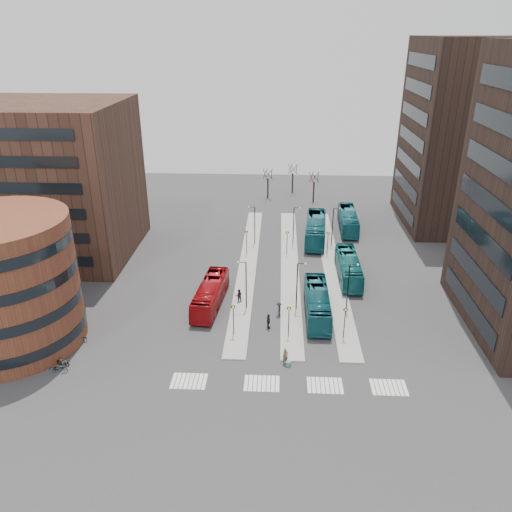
{
  "coord_description": "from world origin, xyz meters",
  "views": [
    {
      "loc": [
        0.31,
        -34.29,
        30.65
      ],
      "look_at": [
        -2.45,
        22.41,
        5.0
      ],
      "focal_mm": 35.0,
      "sensor_mm": 36.0,
      "label": 1
    }
  ],
  "objects_px": {
    "teal_bus_a": "(317,303)",
    "commuter_a": "(239,296)",
    "suitcase": "(288,364)",
    "commuter_c": "(279,309)",
    "commuter_b": "(268,321)",
    "teal_bus_b": "(316,229)",
    "bicycle_far": "(78,339)",
    "bicycle_mid": "(63,362)",
    "red_bus": "(210,294)",
    "teal_bus_c": "(348,267)",
    "teal_bus_d": "(348,220)",
    "bicycle_near": "(58,369)",
    "traveller": "(285,356)"
  },
  "relations": [
    {
      "from": "teal_bus_a",
      "to": "commuter_a",
      "type": "relative_size",
      "value": 6.35
    },
    {
      "from": "teal_bus_d",
      "to": "suitcase",
      "type": "bearing_deg",
      "value": -103.43
    },
    {
      "from": "suitcase",
      "to": "bicycle_mid",
      "type": "distance_m",
      "value": 22.57
    },
    {
      "from": "teal_bus_c",
      "to": "teal_bus_d",
      "type": "xyz_separation_m",
      "value": [
        2.15,
        18.47,
        0.03
      ]
    },
    {
      "from": "commuter_a",
      "to": "commuter_b",
      "type": "xyz_separation_m",
      "value": [
        3.8,
        -5.76,
        0.0
      ]
    },
    {
      "from": "suitcase",
      "to": "teal_bus_a",
      "type": "distance_m",
      "value": 10.87
    },
    {
      "from": "commuter_b",
      "to": "traveller",
      "type": "bearing_deg",
      "value": -179.43
    },
    {
      "from": "teal_bus_b",
      "to": "bicycle_near",
      "type": "distance_m",
      "value": 44.9
    },
    {
      "from": "traveller",
      "to": "teal_bus_b",
      "type": "bearing_deg",
      "value": 52.03
    },
    {
      "from": "teal_bus_d",
      "to": "bicycle_mid",
      "type": "bearing_deg",
      "value": -128.11
    },
    {
      "from": "teal_bus_d",
      "to": "bicycle_far",
      "type": "bearing_deg",
      "value": -131.13
    },
    {
      "from": "teal_bus_c",
      "to": "traveller",
      "type": "relative_size",
      "value": 6.4
    },
    {
      "from": "commuter_a",
      "to": "commuter_c",
      "type": "xyz_separation_m",
      "value": [
        4.95,
        -2.93,
        -0.03
      ]
    },
    {
      "from": "teal_bus_b",
      "to": "bicycle_near",
      "type": "height_order",
      "value": "teal_bus_b"
    },
    {
      "from": "red_bus",
      "to": "bicycle_near",
      "type": "distance_m",
      "value": 19.24
    },
    {
      "from": "teal_bus_c",
      "to": "commuter_b",
      "type": "xyz_separation_m",
      "value": [
        -10.45,
        -13.1,
        -0.68
      ]
    },
    {
      "from": "red_bus",
      "to": "bicycle_far",
      "type": "bearing_deg",
      "value": -140.68
    },
    {
      "from": "suitcase",
      "to": "traveller",
      "type": "xyz_separation_m",
      "value": [
        -0.3,
        0.45,
        0.6
      ]
    },
    {
      "from": "teal_bus_b",
      "to": "traveller",
      "type": "distance_m",
      "value": 33.49
    },
    {
      "from": "suitcase",
      "to": "bicycle_mid",
      "type": "height_order",
      "value": "bicycle_mid"
    },
    {
      "from": "bicycle_mid",
      "to": "commuter_b",
      "type": "bearing_deg",
      "value": -54.49
    },
    {
      "from": "suitcase",
      "to": "commuter_b",
      "type": "bearing_deg",
      "value": 123.55
    },
    {
      "from": "teal_bus_a",
      "to": "bicycle_near",
      "type": "height_order",
      "value": "teal_bus_a"
    },
    {
      "from": "commuter_c",
      "to": "bicycle_mid",
      "type": "distance_m",
      "value": 24.09
    },
    {
      "from": "commuter_a",
      "to": "bicycle_near",
      "type": "height_order",
      "value": "commuter_a"
    },
    {
      "from": "commuter_c",
      "to": "commuter_b",
      "type": "bearing_deg",
      "value": -12.14
    },
    {
      "from": "teal_bus_d",
      "to": "bicycle_mid",
      "type": "xyz_separation_m",
      "value": [
        -32.98,
        -39.55,
        -1.15
      ]
    },
    {
      "from": "commuter_b",
      "to": "bicycle_mid",
      "type": "distance_m",
      "value": 21.89
    },
    {
      "from": "commuter_b",
      "to": "commuter_c",
      "type": "xyz_separation_m",
      "value": [
        1.15,
        2.82,
        -0.04
      ]
    },
    {
      "from": "commuter_b",
      "to": "teal_bus_d",
      "type": "bearing_deg",
      "value": -37.16
    },
    {
      "from": "teal_bus_d",
      "to": "commuter_a",
      "type": "distance_m",
      "value": 30.59
    },
    {
      "from": "teal_bus_c",
      "to": "commuter_c",
      "type": "xyz_separation_m",
      "value": [
        -9.3,
        -10.28,
        -0.71
      ]
    },
    {
      "from": "red_bus",
      "to": "bicycle_far",
      "type": "relative_size",
      "value": 5.78
    },
    {
      "from": "teal_bus_c",
      "to": "bicycle_mid",
      "type": "distance_m",
      "value": 37.36
    },
    {
      "from": "suitcase",
      "to": "teal_bus_b",
      "type": "relative_size",
      "value": 0.04
    },
    {
      "from": "teal_bus_c",
      "to": "bicycle_near",
      "type": "xyz_separation_m",
      "value": [
        -30.83,
        -22.19,
        -1.09
      ]
    },
    {
      "from": "teal_bus_b",
      "to": "bicycle_far",
      "type": "xyz_separation_m",
      "value": [
        -27.22,
        -30.58,
        -1.29
      ]
    },
    {
      "from": "teal_bus_b",
      "to": "teal_bus_c",
      "type": "distance_m",
      "value": 13.96
    },
    {
      "from": "teal_bus_c",
      "to": "traveller",
      "type": "xyz_separation_m",
      "value": [
        -8.58,
        -19.62,
        -0.69
      ]
    },
    {
      "from": "teal_bus_b",
      "to": "bicycle_far",
      "type": "distance_m",
      "value": 40.96
    },
    {
      "from": "red_bus",
      "to": "teal_bus_a",
      "type": "relative_size",
      "value": 0.97
    },
    {
      "from": "commuter_b",
      "to": "teal_bus_b",
      "type": "bearing_deg",
      "value": -29.84
    },
    {
      "from": "teal_bus_a",
      "to": "bicycle_mid",
      "type": "bearing_deg",
      "value": -156.57
    },
    {
      "from": "commuter_b",
      "to": "bicycle_mid",
      "type": "xyz_separation_m",
      "value": [
        -20.38,
        -7.98,
        -0.44
      ]
    },
    {
      "from": "red_bus",
      "to": "commuter_c",
      "type": "relative_size",
      "value": 6.4
    },
    {
      "from": "teal_bus_d",
      "to": "commuter_b",
      "type": "xyz_separation_m",
      "value": [
        -12.6,
        -31.57,
        -0.71
      ]
    },
    {
      "from": "commuter_c",
      "to": "bicycle_far",
      "type": "xyz_separation_m",
      "value": [
        -21.52,
        -6.81,
        -0.36
      ]
    },
    {
      "from": "suitcase",
      "to": "commuter_b",
      "type": "distance_m",
      "value": 7.32
    },
    {
      "from": "suitcase",
      "to": "teal_bus_d",
      "type": "distance_m",
      "value": 39.95
    },
    {
      "from": "teal_bus_a",
      "to": "teal_bus_c",
      "type": "height_order",
      "value": "teal_bus_a"
    }
  ]
}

